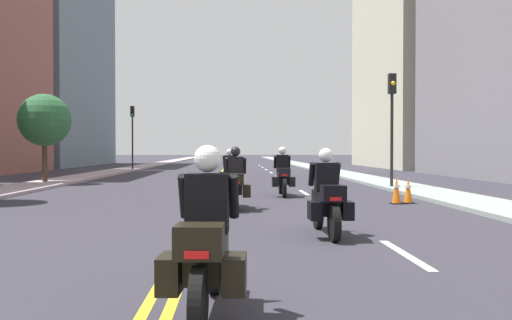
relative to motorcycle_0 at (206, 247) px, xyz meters
The scene contains 17 objects.
ground_plane 43.02m from the motorcycle_0, 90.66° to the left, with size 264.00×264.00×0.00m, color #2E2B35.
sidewalk_left 43.79m from the motorcycle_0, 100.75° to the left, with size 2.09×144.00×0.12m, color #A7919D.
sidewalk_right 43.61m from the motorcycle_0, 80.52° to the left, with size 2.09×144.00×0.12m, color gray.
centreline_yellow_inner 43.02m from the motorcycle_0, 90.82° to the left, with size 0.12×132.00×0.01m, color yellow.
centreline_yellow_outer 43.02m from the motorcycle_0, 90.50° to the left, with size 0.12×132.00×0.01m, color yellow.
lane_dashes_white 24.19m from the motorcycle_0, 83.30° to the left, with size 0.14×56.40×0.01m.
building_left_2 55.02m from the motorcycle_0, 109.96° to the left, with size 9.20×21.10×20.33m.
motorcycle_0 is the anchor object (origin of this frame).
motorcycle_1 5.19m from the motorcycle_0, 68.03° to the left, with size 0.77×2.23×1.60m.
motorcycle_2 9.41m from the motorcycle_0, 88.19° to the left, with size 0.76×2.16×1.66m.
motorcycle_3 13.68m from the motorcycle_0, 81.99° to the left, with size 0.76×2.31×1.68m.
motorcycle_4 18.20m from the motorcycle_0, 89.81° to the left, with size 0.78×2.25×1.61m.
traffic_cone_0 12.10m from the motorcycle_0, 63.66° to the left, with size 0.32×0.32×0.77m.
traffic_cone_1 11.75m from the motorcycle_0, 65.01° to the left, with size 0.32×0.32×0.81m.
traffic_light_near 18.00m from the motorcycle_0, 68.49° to the left, with size 0.28×0.38×4.60m.
traffic_light_far 38.28m from the motorcycle_0, 101.36° to the left, with size 0.28×0.38×4.93m.
street_tree_1 22.35m from the motorcycle_0, 112.32° to the left, with size 2.39×2.39×4.15m.
Camera 1 is at (0.75, -0.15, 1.56)m, focal length 38.73 mm.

